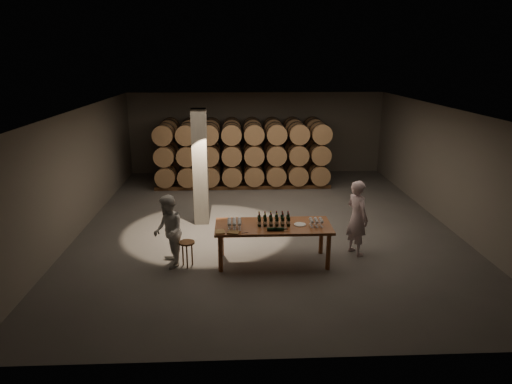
{
  "coord_description": "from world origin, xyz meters",
  "views": [
    {
      "loc": [
        -0.82,
        -12.04,
        4.51
      ],
      "look_at": [
        -0.3,
        -0.55,
        1.1
      ],
      "focal_mm": 32.0,
      "sensor_mm": 36.0,
      "label": 1
    }
  ],
  "objects_px": {
    "bottle_cluster": "(274,221)",
    "stool": "(187,246)",
    "person_woman": "(168,231)",
    "tasting_table": "(273,229)",
    "person_man": "(357,218)",
    "notebook_near": "(233,232)",
    "plate": "(300,224)"
  },
  "relations": [
    {
      "from": "stool",
      "to": "person_man",
      "type": "xyz_separation_m",
      "value": [
        3.93,
        0.53,
        0.42
      ]
    },
    {
      "from": "stool",
      "to": "person_woman",
      "type": "xyz_separation_m",
      "value": [
        -0.4,
        0.05,
        0.34
      ]
    },
    {
      "from": "bottle_cluster",
      "to": "plate",
      "type": "xyz_separation_m",
      "value": [
        0.59,
        -0.01,
        -0.1
      ]
    },
    {
      "from": "tasting_table",
      "to": "notebook_near",
      "type": "bearing_deg",
      "value": -153.69
    },
    {
      "from": "bottle_cluster",
      "to": "person_woman",
      "type": "xyz_separation_m",
      "value": [
        -2.34,
        -0.08,
        -0.19
      ]
    },
    {
      "from": "tasting_table",
      "to": "notebook_near",
      "type": "height_order",
      "value": "notebook_near"
    },
    {
      "from": "notebook_near",
      "to": "person_man",
      "type": "distance_m",
      "value": 3.01
    },
    {
      "from": "bottle_cluster",
      "to": "stool",
      "type": "relative_size",
      "value": 1.23
    },
    {
      "from": "bottle_cluster",
      "to": "stool",
      "type": "bearing_deg",
      "value": -176.13
    },
    {
      "from": "notebook_near",
      "to": "person_woman",
      "type": "xyz_separation_m",
      "value": [
        -1.44,
        0.36,
        -0.1
      ]
    },
    {
      "from": "bottle_cluster",
      "to": "notebook_near",
      "type": "relative_size",
      "value": 3.0
    },
    {
      "from": "tasting_table",
      "to": "plate",
      "type": "bearing_deg",
      "value": -0.77
    },
    {
      "from": "bottle_cluster",
      "to": "stool",
      "type": "distance_m",
      "value": 2.01
    },
    {
      "from": "person_man",
      "to": "person_woman",
      "type": "height_order",
      "value": "person_man"
    },
    {
      "from": "tasting_table",
      "to": "stool",
      "type": "relative_size",
      "value": 4.42
    },
    {
      "from": "bottle_cluster",
      "to": "plate",
      "type": "bearing_deg",
      "value": -0.66
    },
    {
      "from": "notebook_near",
      "to": "plate",
      "type": "bearing_deg",
      "value": 32.03
    },
    {
      "from": "tasting_table",
      "to": "person_man",
      "type": "bearing_deg",
      "value": 11.17
    },
    {
      "from": "bottle_cluster",
      "to": "person_man",
      "type": "bearing_deg",
      "value": 11.26
    },
    {
      "from": "stool",
      "to": "person_woman",
      "type": "relative_size",
      "value": 0.36
    },
    {
      "from": "notebook_near",
      "to": "person_man",
      "type": "height_order",
      "value": "person_man"
    },
    {
      "from": "person_woman",
      "to": "notebook_near",
      "type": "bearing_deg",
      "value": 60.87
    },
    {
      "from": "tasting_table",
      "to": "plate",
      "type": "relative_size",
      "value": 9.59
    },
    {
      "from": "tasting_table",
      "to": "notebook_near",
      "type": "xyz_separation_m",
      "value": [
        -0.89,
        -0.44,
        0.12
      ]
    },
    {
      "from": "person_man",
      "to": "plate",
      "type": "bearing_deg",
      "value": 80.73
    },
    {
      "from": "person_man",
      "to": "tasting_table",
      "type": "bearing_deg",
      "value": 75.86
    },
    {
      "from": "notebook_near",
      "to": "stool",
      "type": "xyz_separation_m",
      "value": [
        -1.04,
        0.31,
        -0.43
      ]
    },
    {
      "from": "bottle_cluster",
      "to": "plate",
      "type": "relative_size",
      "value": 2.68
    },
    {
      "from": "tasting_table",
      "to": "plate",
      "type": "xyz_separation_m",
      "value": [
        0.6,
        -0.01,
        0.11
      ]
    },
    {
      "from": "tasting_table",
      "to": "person_man",
      "type": "distance_m",
      "value": 2.04
    },
    {
      "from": "bottle_cluster",
      "to": "plate",
      "type": "height_order",
      "value": "bottle_cluster"
    },
    {
      "from": "tasting_table",
      "to": "bottle_cluster",
      "type": "distance_m",
      "value": 0.21
    }
  ]
}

